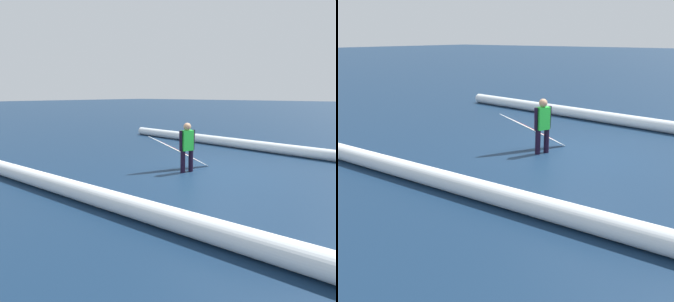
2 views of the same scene
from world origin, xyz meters
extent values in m
plane|color=#132945|center=(0.00, 0.00, 0.00)|extent=(192.29, 192.29, 0.00)
cylinder|color=black|center=(0.82, 0.69, 0.32)|extent=(0.14, 0.14, 0.65)
cylinder|color=black|center=(0.72, 0.43, 0.32)|extent=(0.14, 0.14, 0.65)
cube|color=#2DD83F|center=(0.77, 0.56, 0.95)|extent=(0.31, 0.39, 0.59)
sphere|color=tan|center=(0.77, 0.56, 1.35)|extent=(0.22, 0.22, 0.22)
cylinder|color=black|center=(0.85, 0.76, 0.95)|extent=(0.09, 0.11, 0.60)
cylinder|color=black|center=(0.69, 0.36, 0.95)|extent=(0.09, 0.12, 0.60)
ellipsoid|color=white|center=(1.14, 0.42, 0.54)|extent=(1.26, 1.86, 1.11)
ellipsoid|color=red|center=(1.14, 0.42, 0.54)|extent=(0.92, 1.44, 0.90)
cylinder|color=white|center=(-0.81, -3.80, 0.20)|extent=(16.61, 1.72, 0.41)
cylinder|color=silver|center=(-1.55, 3.73, 0.20)|extent=(25.40, 1.95, 0.40)
camera|label=1|loc=(-3.93, 7.33, 2.27)|focal=30.69mm
camera|label=2|loc=(-4.38, 8.79, 2.99)|focal=40.61mm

